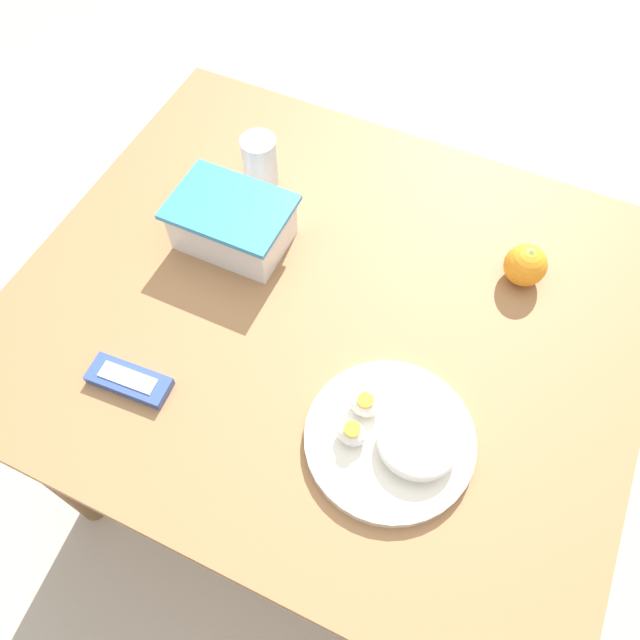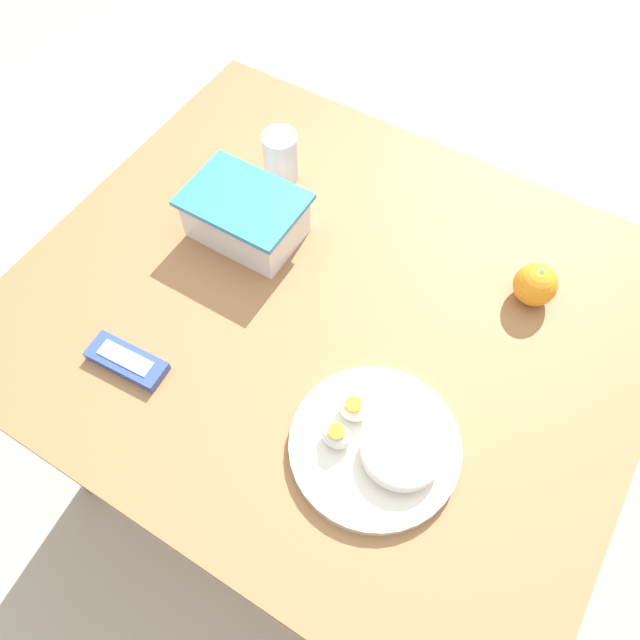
{
  "view_description": "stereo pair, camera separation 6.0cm",
  "coord_description": "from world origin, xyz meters",
  "px_view_note": "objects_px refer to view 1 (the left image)",
  "views": [
    {
      "loc": [
        0.23,
        -0.53,
        1.63
      ],
      "look_at": [
        0.01,
        -0.05,
        0.75
      ],
      "focal_mm": 35.0,
      "sensor_mm": 36.0,
      "label": 1
    },
    {
      "loc": [
        0.28,
        -0.5,
        1.63
      ],
      "look_at": [
        0.01,
        -0.05,
        0.75
      ],
      "focal_mm": 35.0,
      "sensor_mm": 36.0,
      "label": 2
    }
  ],
  "objects_px": {
    "drinking_glass": "(260,160)",
    "food_container": "(233,225)",
    "orange_fruit": "(525,265)",
    "candy_bar": "(129,380)",
    "rice_plate": "(396,439)"
  },
  "relations": [
    {
      "from": "rice_plate",
      "to": "drinking_glass",
      "type": "height_order",
      "value": "drinking_glass"
    },
    {
      "from": "rice_plate",
      "to": "candy_bar",
      "type": "relative_size",
      "value": 1.89
    },
    {
      "from": "orange_fruit",
      "to": "rice_plate",
      "type": "xyz_separation_m",
      "value": [
        -0.09,
        -0.38,
        -0.02
      ]
    },
    {
      "from": "food_container",
      "to": "orange_fruit",
      "type": "height_order",
      "value": "food_container"
    },
    {
      "from": "candy_bar",
      "to": "orange_fruit",
      "type": "bearing_deg",
      "value": 42.27
    },
    {
      "from": "orange_fruit",
      "to": "drinking_glass",
      "type": "bearing_deg",
      "value": 177.93
    },
    {
      "from": "orange_fruit",
      "to": "drinking_glass",
      "type": "relative_size",
      "value": 0.75
    },
    {
      "from": "food_container",
      "to": "candy_bar",
      "type": "bearing_deg",
      "value": -92.07
    },
    {
      "from": "candy_bar",
      "to": "drinking_glass",
      "type": "relative_size",
      "value": 1.39
    },
    {
      "from": "food_container",
      "to": "orange_fruit",
      "type": "xyz_separation_m",
      "value": [
        0.5,
        0.14,
        -0.0
      ]
    },
    {
      "from": "drinking_glass",
      "to": "food_container",
      "type": "bearing_deg",
      "value": -80.07
    },
    {
      "from": "rice_plate",
      "to": "candy_bar",
      "type": "height_order",
      "value": "rice_plate"
    },
    {
      "from": "food_container",
      "to": "drinking_glass",
      "type": "distance_m",
      "value": 0.16
    },
    {
      "from": "orange_fruit",
      "to": "drinking_glass",
      "type": "xyz_separation_m",
      "value": [
        -0.53,
        0.02,
        0.01
      ]
    },
    {
      "from": "food_container",
      "to": "orange_fruit",
      "type": "bearing_deg",
      "value": 15.42
    }
  ]
}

